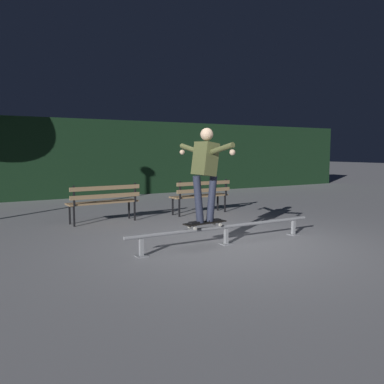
# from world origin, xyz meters

# --- Properties ---
(ground_plane) EXTENTS (90.00, 90.00, 0.00)m
(ground_plane) POSITION_xyz_m (0.00, 0.00, 0.00)
(ground_plane) COLOR #99999E
(hedge_backdrop) EXTENTS (24.00, 1.20, 2.70)m
(hedge_backdrop) POSITION_xyz_m (0.00, 8.79, 1.35)
(hedge_backdrop) COLOR black
(hedge_backdrop) RESTS_ON ground
(grind_rail) EXTENTS (3.72, 0.18, 0.34)m
(grind_rail) POSITION_xyz_m (-0.00, 0.05, 0.26)
(grind_rail) COLOR gray
(grind_rail) RESTS_ON ground
(skateboard) EXTENTS (0.80, 0.28, 0.09)m
(skateboard) POSITION_xyz_m (-0.43, 0.05, 0.41)
(skateboard) COLOR black
(skateboard) RESTS_ON grind_rail
(skateboarder) EXTENTS (0.63, 1.40, 1.56)m
(skateboarder) POSITION_xyz_m (-0.43, 0.05, 1.35)
(skateboarder) COLOR black
(skateboarder) RESTS_ON skateboard
(park_bench_leftmost) EXTENTS (1.62, 0.49, 0.88)m
(park_bench_leftmost) POSITION_xyz_m (-1.17, 3.12, 0.54)
(park_bench_leftmost) COLOR black
(park_bench_leftmost) RESTS_ON ground
(park_bench_left_center) EXTENTS (1.62, 0.49, 0.88)m
(park_bench_left_center) POSITION_xyz_m (1.38, 3.12, 0.54)
(park_bench_left_center) COLOR black
(park_bench_left_center) RESTS_ON ground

